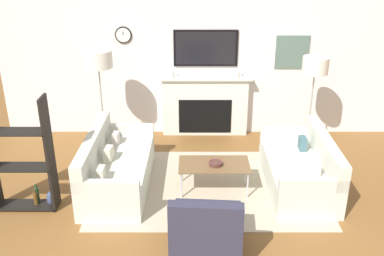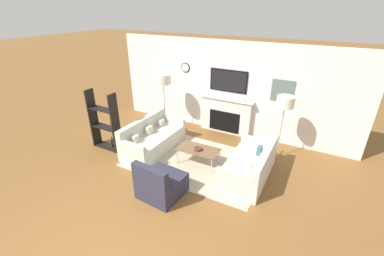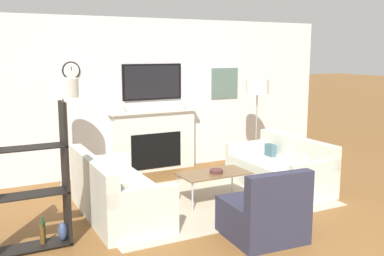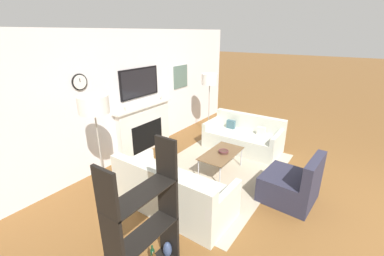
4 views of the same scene
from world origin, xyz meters
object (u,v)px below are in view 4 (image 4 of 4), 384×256
(floor_lamp_right, at_px, (210,80))
(decorative_bowl, at_px, (224,152))
(floor_lamp_left, at_px, (94,106))
(armchair, at_px, (292,185))
(couch_left, at_px, (173,193))
(couch_right, at_px, (243,138))
(coffee_table, at_px, (221,154))
(shelf_unit, at_px, (146,227))

(floor_lamp_right, bearing_deg, decorative_bowl, -141.17)
(decorative_bowl, bearing_deg, floor_lamp_left, 144.31)
(armchair, height_order, decorative_bowl, armchair)
(armchair, bearing_deg, floor_lamp_left, 121.83)
(couch_left, xyz_separation_m, couch_right, (2.70, -0.00, -0.01))
(coffee_table, distance_m, shelf_unit, 2.59)
(couch_right, bearing_deg, coffee_table, -176.22)
(couch_right, relative_size, floor_lamp_right, 1.05)
(coffee_table, xyz_separation_m, floor_lamp_right, (1.64, 1.27, 1.09))
(couch_right, height_order, armchair, armchair)
(couch_right, bearing_deg, armchair, -133.91)
(couch_left, bearing_deg, shelf_unit, -154.36)
(armchair, relative_size, coffee_table, 0.86)
(coffee_table, bearing_deg, armchair, -96.10)
(coffee_table, distance_m, floor_lamp_left, 2.51)
(coffee_table, distance_m, decorative_bowl, 0.08)
(floor_lamp_right, xyz_separation_m, shelf_unit, (-4.18, -1.71, -0.79))
(shelf_unit, bearing_deg, couch_left, 25.64)
(couch_right, relative_size, decorative_bowl, 8.86)
(couch_left, bearing_deg, floor_lamp_left, 107.38)
(couch_left, relative_size, shelf_unit, 1.18)
(armchair, height_order, floor_lamp_left, floor_lamp_left)
(floor_lamp_left, xyz_separation_m, shelf_unit, (-0.74, -1.71, -0.89))
(coffee_table, xyz_separation_m, decorative_bowl, (0.02, -0.04, 0.06))
(floor_lamp_right, bearing_deg, shelf_unit, -157.69)
(couch_left, xyz_separation_m, coffee_table, (1.43, -0.08, 0.10))
(armchair, xyz_separation_m, decorative_bowl, (0.17, 1.35, 0.18))
(decorative_bowl, distance_m, floor_lamp_right, 2.32)
(couch_left, height_order, shelf_unit, shelf_unit)
(couch_left, xyz_separation_m, floor_lamp_left, (-0.37, 1.18, 1.30))
(couch_right, bearing_deg, floor_lamp_right, 72.61)
(armchair, bearing_deg, floor_lamp_right, 56.03)
(couch_right, distance_m, armchair, 2.05)
(couch_right, bearing_deg, decorative_bowl, -174.40)
(floor_lamp_left, bearing_deg, armchair, -58.17)
(couch_right, height_order, floor_lamp_right, floor_lamp_right)
(coffee_table, relative_size, shelf_unit, 0.63)
(couch_right, distance_m, floor_lamp_left, 3.54)
(coffee_table, xyz_separation_m, shelf_unit, (-2.54, -0.45, 0.31))
(couch_left, relative_size, decorative_bowl, 9.65)
(couch_left, bearing_deg, coffee_table, -3.38)
(couch_right, height_order, coffee_table, couch_right)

